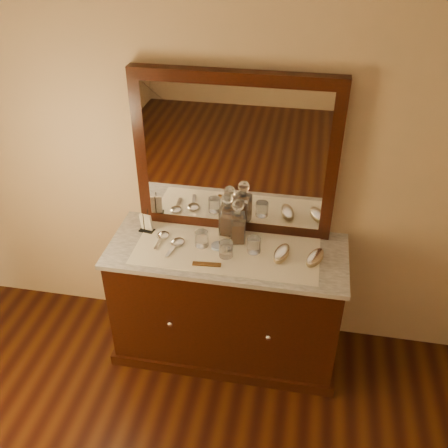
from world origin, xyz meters
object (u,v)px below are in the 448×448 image
Objects in this scene: pin_dish at (218,246)px; hand_mirror_inner at (176,244)px; comb at (207,264)px; decanter_right at (238,226)px; napkin_rack at (146,223)px; mirror_frame at (235,156)px; brush_near at (282,253)px; hand_mirror_outer at (162,237)px; decanter_left at (227,218)px; brush_far at (315,258)px; dresser_cabinet at (227,303)px.

pin_dish is 0.26m from hand_mirror_inner.
decanter_right reaches higher than comb.
napkin_rack is (-0.48, 0.09, 0.05)m from pin_dish.
hand_mirror_inner is at bearing -139.56° from mirror_frame.
napkin_rack is 0.74× the size of brush_near.
decanter_right is (0.14, 0.26, 0.11)m from comb.
brush_near reaches higher than pin_dish.
hand_mirror_outer reaches higher than pin_dish.
napkin_rack reaches higher than hand_mirror_inner.
brush_far is at bearing -18.91° from decanter_left.
dresser_cabinet is 6.58× the size of hand_mirror_inner.
napkin_rack is (-0.53, -0.15, -0.44)m from mirror_frame.
mirror_frame is 6.08× the size of hand_mirror_outer.
mirror_frame reaches higher than comb.
dresser_cabinet is 8.43× the size of comb.
napkin_rack reaches higher than brush_near.
decanter_left is at bearing 80.88° from pin_dish.
dresser_cabinet is at bearing -90.00° from mirror_frame.
brush_near is at bearing 178.71° from brush_far.
decanter_right is at bearing 58.16° from comb.
pin_dish is at bearing 176.12° from brush_near.
brush_near is 0.97× the size of hand_mirror_outer.
decanter_left is at bearing 33.04° from hand_mirror_inner.
napkin_rack reaches higher than dresser_cabinet.
decanter_left reaches higher than comb.
comb is 1.17× the size of napkin_rack.
mirror_frame is at bearing 141.02° from brush_near.
decanter_right reaches higher than napkin_rack.
decanter_right is 1.53× the size of brush_near.
decanter_right is 1.37× the size of hand_mirror_inner.
pin_dish is at bearing -139.73° from decanter_right.
decanter_right is at bearing -72.64° from mirror_frame.
brush_far reaches higher than hand_mirror_outer.
pin_dish is 0.49m from napkin_rack.
brush_near is at bearing -3.88° from pin_dish.
decanter_right is at bearing 166.20° from brush_far.
pin_dish is 0.62× the size of napkin_rack.
mirror_frame is 0.67m from hand_mirror_outer.
napkin_rack is (-0.53, 0.10, 0.50)m from dresser_cabinet.
decanter_left reaches higher than pin_dish.
dresser_cabinet is 4.79× the size of decanter_right.
pin_dish is at bearing -4.73° from hand_mirror_outer.
hand_mirror_inner is (-0.31, -0.02, 0.45)m from dresser_cabinet.
hand_mirror_inner is (-0.22, 0.15, 0.00)m from comb.
hand_mirror_inner is (-0.31, -0.26, -0.49)m from mirror_frame.
brush_far reaches higher than pin_dish.
dresser_cabinet is 16.04× the size of pin_dish.
mirror_frame reaches higher than brush_near.
decanter_left is at bearing 99.85° from dresser_cabinet.
comb is 0.57× the size of decanter_left.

